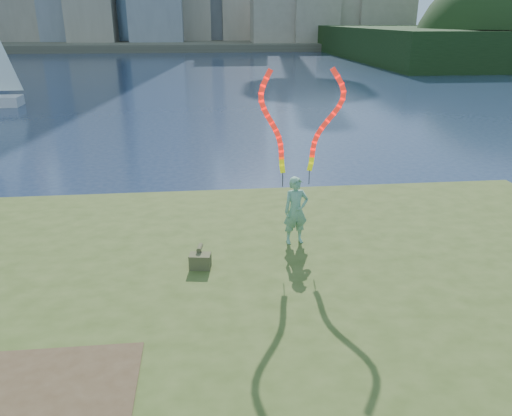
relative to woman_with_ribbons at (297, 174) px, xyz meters
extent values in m
plane|color=#1A2842|center=(-2.18, -1.51, -2.27)|extent=(320.00, 320.00, 0.00)
cube|color=#3B4B1A|center=(-2.18, -3.71, -1.87)|extent=(17.00, 15.00, 0.30)
cube|color=#3B4B1A|center=(-2.18, -3.51, -1.62)|extent=(14.00, 12.00, 0.30)
cube|color=#494435|center=(-2.18, 93.49, -1.67)|extent=(320.00, 40.00, 1.20)
imported|color=#1D7243|center=(0.00, -0.04, -0.76)|extent=(0.56, 0.42, 1.41)
cylinder|color=black|center=(-0.28, 0.01, -0.10)|extent=(0.02, 0.02, 0.30)
cylinder|color=black|center=(0.28, 0.11, -0.10)|extent=(0.02, 0.02, 0.30)
cube|color=#454628|center=(-1.96, -0.97, -1.33)|extent=(0.43, 0.32, 0.28)
cylinder|color=#454628|center=(-1.96, -0.79, -1.14)|extent=(0.13, 0.27, 0.09)
camera|label=1|loc=(-1.82, -9.34, 2.91)|focal=35.00mm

